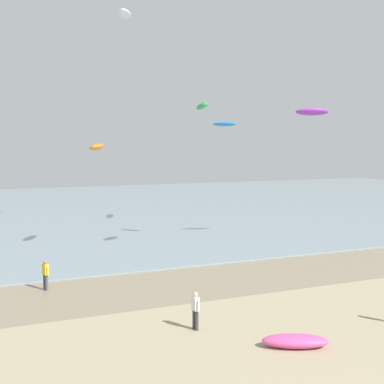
{
  "coord_description": "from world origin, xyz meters",
  "views": [
    {
      "loc": [
        -10.41,
        -8.52,
        8.18
      ],
      "look_at": [
        -1.99,
        10.45,
        6.32
      ],
      "focal_mm": 49.21,
      "sensor_mm": 36.0,
      "label": 1
    }
  ],
  "objects_px": {
    "person_mid_beach": "(195,309)",
    "kite_aloft_9": "(225,124)",
    "kite_aloft_8": "(97,147)",
    "grounded_kite": "(295,341)",
    "kite_aloft_7": "(202,106)",
    "person_left_flank": "(45,274)",
    "kite_aloft_0": "(312,112)",
    "kite_aloft_2": "(125,14)"
  },
  "relations": [
    {
      "from": "kite_aloft_2",
      "to": "kite_aloft_9",
      "type": "xyz_separation_m",
      "value": [
        5.74,
        -8.4,
        -10.03
      ]
    },
    {
      "from": "person_left_flank",
      "to": "kite_aloft_7",
      "type": "height_order",
      "value": "kite_aloft_7"
    },
    {
      "from": "person_mid_beach",
      "to": "kite_aloft_7",
      "type": "bearing_deg",
      "value": 64.43
    },
    {
      "from": "grounded_kite",
      "to": "kite_aloft_2",
      "type": "distance_m",
      "value": 35.4
    },
    {
      "from": "person_mid_beach",
      "to": "kite_aloft_7",
      "type": "distance_m",
      "value": 30.82
    },
    {
      "from": "person_left_flank",
      "to": "kite_aloft_0",
      "type": "distance_m",
      "value": 24.9
    },
    {
      "from": "kite_aloft_7",
      "to": "kite_aloft_9",
      "type": "xyz_separation_m",
      "value": [
        -1.95,
        -8.5,
        -2.09
      ]
    },
    {
      "from": "kite_aloft_7",
      "to": "person_mid_beach",
      "type": "bearing_deg",
      "value": 170.9
    },
    {
      "from": "person_mid_beach",
      "to": "kite_aloft_2",
      "type": "relative_size",
      "value": 0.54
    },
    {
      "from": "kite_aloft_7",
      "to": "kite_aloft_9",
      "type": "distance_m",
      "value": 8.97
    },
    {
      "from": "person_mid_beach",
      "to": "kite_aloft_9",
      "type": "xyz_separation_m",
      "value": [
        10.47,
        17.45,
        8.95
      ]
    },
    {
      "from": "person_mid_beach",
      "to": "kite_aloft_0",
      "type": "distance_m",
      "value": 24.61
    },
    {
      "from": "grounded_kite",
      "to": "kite_aloft_7",
      "type": "relative_size",
      "value": 0.79
    },
    {
      "from": "kite_aloft_0",
      "to": "kite_aloft_8",
      "type": "height_order",
      "value": "kite_aloft_0"
    },
    {
      "from": "person_mid_beach",
      "to": "kite_aloft_0",
      "type": "bearing_deg",
      "value": 40.8
    },
    {
      "from": "kite_aloft_8",
      "to": "grounded_kite",
      "type": "bearing_deg",
      "value": 31.47
    },
    {
      "from": "person_left_flank",
      "to": "grounded_kite",
      "type": "height_order",
      "value": "person_left_flank"
    },
    {
      "from": "grounded_kite",
      "to": "person_left_flank",
      "type": "bearing_deg",
      "value": -31.98
    },
    {
      "from": "grounded_kite",
      "to": "kite_aloft_8",
      "type": "distance_m",
      "value": 23.67
    },
    {
      "from": "kite_aloft_2",
      "to": "kite_aloft_7",
      "type": "distance_m",
      "value": 11.05
    },
    {
      "from": "person_mid_beach",
      "to": "person_left_flank",
      "type": "xyz_separation_m",
      "value": [
        -5.12,
        9.25,
        0.0
      ]
    },
    {
      "from": "person_mid_beach",
      "to": "grounded_kite",
      "type": "distance_m",
      "value": 4.59
    },
    {
      "from": "kite_aloft_0",
      "to": "kite_aloft_7",
      "type": "relative_size",
      "value": 0.82
    },
    {
      "from": "person_mid_beach",
      "to": "kite_aloft_9",
      "type": "relative_size",
      "value": 0.84
    },
    {
      "from": "kite_aloft_0",
      "to": "kite_aloft_2",
      "type": "xyz_separation_m",
      "value": [
        -12.31,
        11.15,
        9.03
      ]
    },
    {
      "from": "grounded_kite",
      "to": "kite_aloft_2",
      "type": "xyz_separation_m",
      "value": [
        1.89,
        29.4,
        19.63
      ]
    },
    {
      "from": "kite_aloft_0",
      "to": "person_left_flank",
      "type": "bearing_deg",
      "value": -150.87
    },
    {
      "from": "kite_aloft_9",
      "to": "person_mid_beach",
      "type": "bearing_deg",
      "value": 109.51
    },
    {
      "from": "grounded_kite",
      "to": "kite_aloft_0",
      "type": "bearing_deg",
      "value": -101.73
    },
    {
      "from": "kite_aloft_8",
      "to": "kite_aloft_7",
      "type": "bearing_deg",
      "value": 145.64
    },
    {
      "from": "person_mid_beach",
      "to": "kite_aloft_8",
      "type": "bearing_deg",
      "value": 89.31
    },
    {
      "from": "grounded_kite",
      "to": "kite_aloft_0",
      "type": "height_order",
      "value": "kite_aloft_0"
    },
    {
      "from": "person_mid_beach",
      "to": "kite_aloft_7",
      "type": "xyz_separation_m",
      "value": [
        12.42,
        25.95,
        11.05
      ]
    },
    {
      "from": "person_mid_beach",
      "to": "kite_aloft_0",
      "type": "xyz_separation_m",
      "value": [
        17.04,
        14.71,
        9.95
      ]
    },
    {
      "from": "grounded_kite",
      "to": "kite_aloft_9",
      "type": "distance_m",
      "value": 24.32
    },
    {
      "from": "person_mid_beach",
      "to": "grounded_kite",
      "type": "xyz_separation_m",
      "value": [
        2.83,
        -3.55,
        -0.65
      ]
    },
    {
      "from": "grounded_kite",
      "to": "kite_aloft_2",
      "type": "relative_size",
      "value": 0.85
    },
    {
      "from": "person_mid_beach",
      "to": "kite_aloft_2",
      "type": "bearing_deg",
      "value": 79.64
    },
    {
      "from": "person_left_flank",
      "to": "kite_aloft_9",
      "type": "relative_size",
      "value": 0.84
    },
    {
      "from": "person_mid_beach",
      "to": "kite_aloft_2",
      "type": "xyz_separation_m",
      "value": [
        4.73,
        25.86,
        18.98
      ]
    },
    {
      "from": "person_left_flank",
      "to": "kite_aloft_9",
      "type": "xyz_separation_m",
      "value": [
        15.59,
        8.2,
        8.95
      ]
    },
    {
      "from": "grounded_kite",
      "to": "person_mid_beach",
      "type": "bearing_deg",
      "value": -25.23
    }
  ]
}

